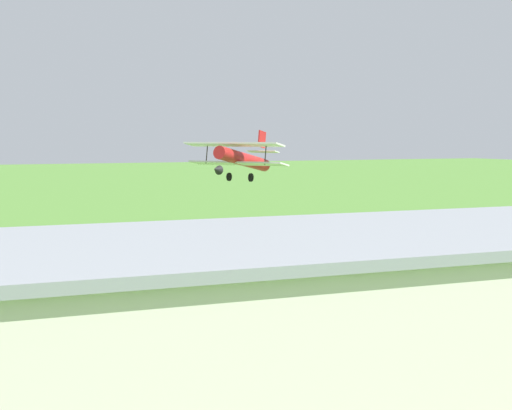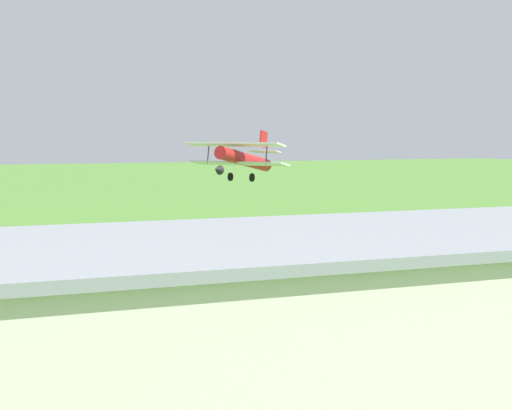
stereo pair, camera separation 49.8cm
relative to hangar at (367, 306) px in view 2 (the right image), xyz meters
The scene contains 6 objects.
ground_plane 36.25m from the hangar, 96.31° to the right, with size 400.00×400.00×0.00m, color #47752D.
hangar is the anchor object (origin of this frame).
biplane 28.98m from the hangar, 102.11° to the right, with size 7.90×7.79×3.91m.
truck_box_grey 20.32m from the hangar, 134.53° to the right, with size 2.77×6.85×2.93m.
person_walking_on_apron 18.79m from the hangar, 66.95° to the right, with size 0.42×0.42×1.57m.
person_at_fence_line 19.03m from the hangar, 121.30° to the right, with size 0.41×0.41×1.62m.
Camera 2 is at (17.48, 57.94, 8.95)m, focal length 49.60 mm.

